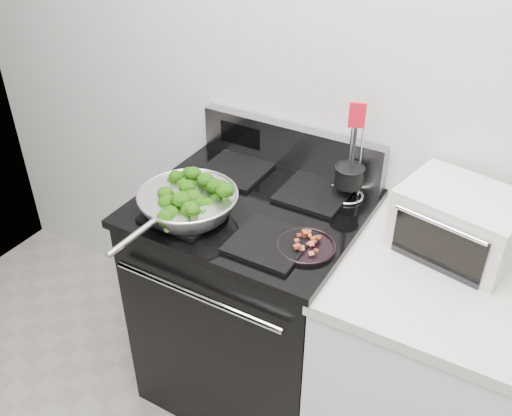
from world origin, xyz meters
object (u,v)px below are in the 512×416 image
Objects in this scene: bacon_plate at (306,244)px; toaster_oven at (459,222)px; gas_range at (252,299)px; skillet at (188,202)px; utensil_holder at (348,181)px.

bacon_plate is 0.50m from toaster_oven.
gas_range reaches higher than bacon_plate.
bacon_plate is (0.44, 0.04, -0.04)m from skillet.
gas_range is at bearing 154.47° from bacon_plate.
utensil_holder is 0.41m from toaster_oven.
toaster_oven is at bearing 34.28° from bacon_plate.
bacon_plate is (0.28, -0.13, 0.48)m from gas_range.
bacon_plate is at bearing -110.50° from utensil_holder.
utensil_holder is at bearing 90.30° from bacon_plate.
bacon_plate is 0.35m from utensil_holder.
skillet is 0.90m from toaster_oven.
gas_range is 2.02× the size of skillet.
toaster_oven is at bearing 11.71° from gas_range.
toaster_oven is (0.69, 0.14, 0.54)m from gas_range.
bacon_plate is at bearing -133.82° from toaster_oven.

